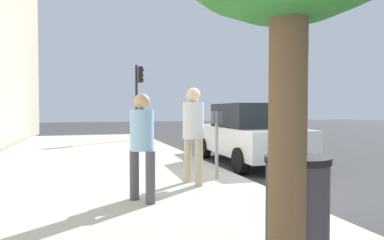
# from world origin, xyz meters

# --- Properties ---
(ground_plane) EXTENTS (80.00, 80.00, 0.00)m
(ground_plane) POSITION_xyz_m (0.00, 0.00, 0.00)
(ground_plane) COLOR #38383A
(ground_plane) RESTS_ON ground
(sidewalk_slab) EXTENTS (28.00, 6.00, 0.15)m
(sidewalk_slab) POSITION_xyz_m (0.00, 3.00, 0.07)
(sidewalk_slab) COLOR #B7B2A8
(sidewalk_slab) RESTS_ON ground_plane
(parking_meter) EXTENTS (0.36, 0.12, 1.41)m
(parking_meter) POSITION_xyz_m (0.50, 0.60, 1.17)
(parking_meter) COLOR gray
(parking_meter) RESTS_ON sidewalk_slab
(pedestrian_at_meter) EXTENTS (0.54, 0.41, 1.86)m
(pedestrian_at_meter) POSITION_xyz_m (0.17, 1.22, 1.26)
(pedestrian_at_meter) COLOR tan
(pedestrian_at_meter) RESTS_ON sidewalk_slab
(pedestrian_bystander) EXTENTS (0.46, 0.37, 1.69)m
(pedestrian_bystander) POSITION_xyz_m (-0.76, 2.36, 1.13)
(pedestrian_bystander) COLOR #47474C
(pedestrian_bystander) RESTS_ON sidewalk_slab
(parked_sedan_near) EXTENTS (4.47, 2.10, 1.77)m
(parked_sedan_near) POSITION_xyz_m (2.81, -1.35, 0.89)
(parked_sedan_near) COLOR silver
(parked_sedan_near) RESTS_ON ground_plane
(traffic_signal) EXTENTS (0.24, 0.44, 3.60)m
(traffic_signal) POSITION_xyz_m (10.03, 0.79, 2.58)
(traffic_signal) COLOR black
(traffic_signal) RESTS_ON sidewalk_slab
(trash_bin) EXTENTS (0.59, 0.59, 1.01)m
(trash_bin) POSITION_xyz_m (-3.32, 1.36, 0.66)
(trash_bin) COLOR #2D2D33
(trash_bin) RESTS_ON sidewalk_slab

